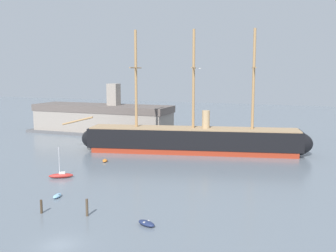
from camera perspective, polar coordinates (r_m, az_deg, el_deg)
ground_plane at (r=48.61m, az=-15.19°, el=-16.06°), size 400.00×400.00×0.00m
tall_ship at (r=95.65m, az=3.58°, el=-1.95°), size 59.47×18.97×28.99m
dinghy_foreground_left at (r=65.22m, az=-15.51°, el=-9.56°), size 1.39×2.38×0.53m
dinghy_foreground_right at (r=52.22m, az=-3.09°, el=-13.67°), size 2.93×2.11×0.63m
sailboat_mid_left at (r=76.36m, az=-15.00°, el=-6.80°), size 4.45×3.46×5.75m
dinghy_alongside_bow at (r=87.59m, az=-8.98°, el=-4.87°), size 1.87×2.55×0.55m
motorboat_distant_centre at (r=102.34m, az=7.03°, el=-2.87°), size 3.34×2.94×1.33m
mooring_piling_nearest at (r=58.77m, az=-17.60°, el=-10.89°), size 0.34×0.34×1.91m
mooring_piling_left_pair at (r=56.13m, az=-11.47°, el=-11.31°), size 0.35×0.35×2.39m
dockside_warehouse_left at (r=126.51m, az=-9.31°, el=0.99°), size 47.59×14.40×15.54m
seagull_in_flight at (r=54.91m, az=4.49°, el=8.16°), size 0.45×1.01×0.13m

